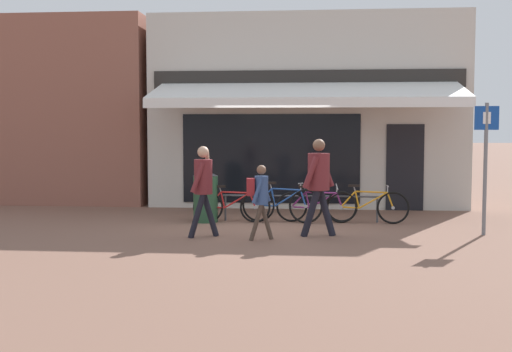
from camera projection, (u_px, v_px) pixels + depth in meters
name	position (u px, v px, depth m)	size (l,w,h in m)	color
ground_plane	(268.00, 226.00, 13.11)	(160.00, 160.00, 0.00)	brown
shop_front	(307.00, 112.00, 17.18)	(7.98, 4.86, 4.86)	beige
neighbour_building	(23.00, 112.00, 18.45)	(7.98, 4.00, 4.92)	#8E5647
bike_rack_rail	(301.00, 200.00, 13.72)	(3.35, 0.04, 0.57)	#47494F
bicycle_red	(231.00, 206.00, 13.61)	(1.66, 0.52, 0.80)	black
bicycle_blue	(282.00, 204.00, 13.61)	(1.74, 0.52, 0.87)	black
bicycle_purple	(317.00, 206.00, 13.62)	(1.73, 0.52, 0.82)	black
bicycle_orange	(367.00, 206.00, 13.46)	(1.76, 0.52, 0.82)	black
pedestrian_adult	(203.00, 181.00, 11.72)	(0.55, 0.60, 1.69)	black
pedestrian_child	(260.00, 193.00, 11.42)	(0.49, 0.44, 1.36)	#47382D
pedestrian_second_adult	(319.00, 177.00, 11.81)	(0.68, 0.56, 1.82)	black
litter_bin	(206.00, 196.00, 13.67)	(0.53, 0.53, 1.10)	#23472D
parking_sign	(486.00, 155.00, 11.91)	(0.44, 0.07, 2.47)	slate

